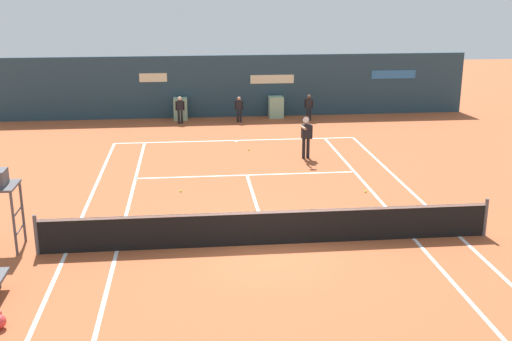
# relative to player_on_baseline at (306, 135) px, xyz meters

# --- Properties ---
(ground_plane) EXTENTS (80.00, 80.00, 0.01)m
(ground_plane) POSITION_rel_player_on_baseline_xyz_m (-2.54, -7.88, -0.96)
(ground_plane) COLOR #A8512D
(tennis_net) EXTENTS (12.10, 0.10, 1.07)m
(tennis_net) POSITION_rel_player_on_baseline_xyz_m (-2.54, -8.46, -0.46)
(tennis_net) COLOR #4C4C51
(tennis_net) RESTS_ON ground_plane
(sponsor_back_wall) EXTENTS (25.00, 1.02, 3.17)m
(sponsor_back_wall) POSITION_rel_player_on_baseline_xyz_m (-2.53, 8.51, 0.56)
(sponsor_back_wall) COLOR #233D4C
(sponsor_back_wall) RESTS_ON ground_plane
(player_on_baseline) EXTENTS (0.55, 0.74, 1.83)m
(player_on_baseline) POSITION_rel_player_on_baseline_xyz_m (0.00, 0.00, 0.00)
(player_on_baseline) COLOR black
(player_on_baseline) RESTS_ON ground_plane
(ball_kid_left_post) EXTENTS (0.43, 0.19, 1.28)m
(ball_kid_left_post) POSITION_rel_player_on_baseline_xyz_m (-2.09, 7.08, -0.23)
(ball_kid_left_post) COLOR black
(ball_kid_left_post) RESTS_ON ground_plane
(ball_kid_right_post) EXTENTS (0.44, 0.21, 1.32)m
(ball_kid_right_post) POSITION_rel_player_on_baseline_xyz_m (1.43, 7.08, -0.20)
(ball_kid_right_post) COLOR black
(ball_kid_right_post) RESTS_ON ground_plane
(ball_kid_centre_post) EXTENTS (0.45, 0.20, 1.35)m
(ball_kid_centre_post) POSITION_rel_player_on_baseline_xyz_m (-5.01, 7.08, -0.19)
(ball_kid_centre_post) COLOR black
(ball_kid_centre_post) RESTS_ON ground_plane
(tennis_ball_near_service_line) EXTENTS (0.07, 0.07, 0.07)m
(tennis_ball_near_service_line) POSITION_rel_player_on_baseline_xyz_m (1.21, -4.46, -0.93)
(tennis_ball_near_service_line) COLOR #CCE033
(tennis_ball_near_service_line) RESTS_ON ground_plane
(tennis_ball_by_sideline) EXTENTS (0.07, 0.07, 0.07)m
(tennis_ball_by_sideline) POSITION_rel_player_on_baseline_xyz_m (-4.92, -3.75, -0.93)
(tennis_ball_by_sideline) COLOR #CCE033
(tennis_ball_by_sideline) RESTS_ON ground_plane
(tennis_ball_mid_court) EXTENTS (0.07, 0.07, 0.07)m
(tennis_ball_mid_court) POSITION_rel_player_on_baseline_xyz_m (-2.14, 1.44, -0.93)
(tennis_ball_mid_court) COLOR #CCE033
(tennis_ball_mid_court) RESTS_ON ground_plane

